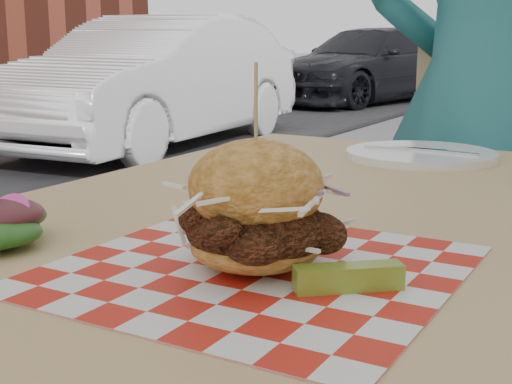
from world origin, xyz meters
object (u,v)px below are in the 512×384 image
Objects in this scene: car_dark at (369,65)px; patio_table at (320,264)px; car_white at (156,82)px; patio_chair at (482,204)px; sandwich at (256,213)px; diner at (482,95)px.

car_dark is 10.17m from patio_table.
car_dark is (0.00, 5.24, -0.02)m from car_white.
patio_table is (3.58, -4.28, 0.09)m from car_white.
car_dark is 4.05× the size of patio_chair.
patio_chair is 1.27m from sandwich.
diner is at bearing 93.41° from sandwich.
car_dark reaches higher than patio_table.
diner is at bearing -52.72° from car_dark.
car_white reaches higher than patio_chair.
patio_table is (3.58, -9.52, 0.11)m from car_dark.
diner is at bearing 167.86° from patio_chair.
car_white is 0.92× the size of car_dark.
car_dark is at bearing 110.37° from sandwich.
diner reaches higher than patio_chair.
car_white is 18.47× the size of sandwich.
patio_table is 1.26× the size of patio_chair.
patio_chair is at bearing 149.42° from diner.
patio_chair reaches higher than patio_table.
diner is 1.38× the size of patio_table.
car_dark is 9.25m from patio_chair.
diner is 0.47× the size of car_white.
car_dark reaches higher than sandwich.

